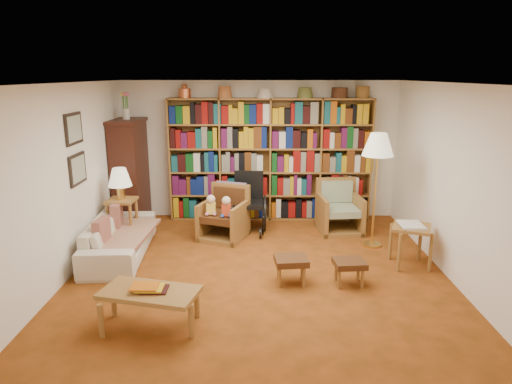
{
  "coord_description": "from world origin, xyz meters",
  "views": [
    {
      "loc": [
        -0.0,
        -5.78,
        2.61
      ],
      "look_at": [
        -0.04,
        0.6,
        0.95
      ],
      "focal_mm": 32.0,
      "sensor_mm": 36.0,
      "label": 1
    }
  ],
  "objects_px": {
    "side_table_lamp": "(122,211)",
    "footstool_a": "(291,262)",
    "footstool_b": "(349,265)",
    "sofa": "(120,237)",
    "wheelchair": "(249,204)",
    "armchair_leather": "(224,216)",
    "armchair_sage": "(339,211)",
    "coffee_table": "(150,295)",
    "floor_lamp": "(378,149)",
    "side_table_papers": "(411,233)"
  },
  "relations": [
    {
      "from": "armchair_sage",
      "to": "floor_lamp",
      "type": "height_order",
      "value": "floor_lamp"
    },
    {
      "from": "side_table_lamp",
      "to": "side_table_papers",
      "type": "distance_m",
      "value": 4.34
    },
    {
      "from": "armchair_sage",
      "to": "footstool_a",
      "type": "relative_size",
      "value": 1.95
    },
    {
      "from": "side_table_papers",
      "to": "wheelchair",
      "type": "bearing_deg",
      "value": 146.95
    },
    {
      "from": "side_table_lamp",
      "to": "armchair_leather",
      "type": "xyz_separation_m",
      "value": [
        1.57,
        0.29,
        -0.17
      ]
    },
    {
      "from": "armchair_leather",
      "to": "wheelchair",
      "type": "bearing_deg",
      "value": 37.53
    },
    {
      "from": "side_table_lamp",
      "to": "footstool_b",
      "type": "bearing_deg",
      "value": -24.32
    },
    {
      "from": "armchair_leather",
      "to": "floor_lamp",
      "type": "xyz_separation_m",
      "value": [
        2.34,
        -0.41,
        1.17
      ]
    },
    {
      "from": "sofa",
      "to": "side_table_lamp",
      "type": "relative_size",
      "value": 2.67
    },
    {
      "from": "wheelchair",
      "to": "side_table_papers",
      "type": "relative_size",
      "value": 1.58
    },
    {
      "from": "armchair_sage",
      "to": "footstool_a",
      "type": "height_order",
      "value": "armchair_sage"
    },
    {
      "from": "footstool_a",
      "to": "armchair_leather",
      "type": "bearing_deg",
      "value": 119.7
    },
    {
      "from": "wheelchair",
      "to": "footstool_a",
      "type": "height_order",
      "value": "wheelchair"
    },
    {
      "from": "footstool_a",
      "to": "coffee_table",
      "type": "xyz_separation_m",
      "value": [
        -1.55,
        -1.06,
        0.08
      ]
    },
    {
      "from": "coffee_table",
      "to": "armchair_sage",
      "type": "bearing_deg",
      "value": 51.37
    },
    {
      "from": "side_table_papers",
      "to": "footstool_b",
      "type": "distance_m",
      "value": 1.15
    },
    {
      "from": "footstool_a",
      "to": "footstool_b",
      "type": "height_order",
      "value": "footstool_a"
    },
    {
      "from": "armchair_leather",
      "to": "side_table_lamp",
      "type": "bearing_deg",
      "value": -169.65
    },
    {
      "from": "armchair_sage",
      "to": "side_table_papers",
      "type": "xyz_separation_m",
      "value": [
        0.74,
        -1.52,
        0.15
      ]
    },
    {
      "from": "wheelchair",
      "to": "floor_lamp",
      "type": "xyz_separation_m",
      "value": [
        1.94,
        -0.72,
        1.06
      ]
    },
    {
      "from": "side_table_lamp",
      "to": "footstool_a",
      "type": "distance_m",
      "value": 2.95
    },
    {
      "from": "sofa",
      "to": "floor_lamp",
      "type": "distance_m",
      "value": 4.03
    },
    {
      "from": "armchair_sage",
      "to": "side_table_papers",
      "type": "relative_size",
      "value": 1.36
    },
    {
      "from": "floor_lamp",
      "to": "side_table_papers",
      "type": "bearing_deg",
      "value": -66.2
    },
    {
      "from": "floor_lamp",
      "to": "side_table_papers",
      "type": "relative_size",
      "value": 2.75
    },
    {
      "from": "footstool_b",
      "to": "coffee_table",
      "type": "xyz_separation_m",
      "value": [
        -2.29,
        -1.02,
        0.1
      ]
    },
    {
      "from": "footstool_a",
      "to": "coffee_table",
      "type": "distance_m",
      "value": 1.88
    },
    {
      "from": "floor_lamp",
      "to": "footstool_a",
      "type": "bearing_deg",
      "value": -135.52
    },
    {
      "from": "side_table_papers",
      "to": "coffee_table",
      "type": "height_order",
      "value": "side_table_papers"
    },
    {
      "from": "sofa",
      "to": "wheelchair",
      "type": "xyz_separation_m",
      "value": [
        1.88,
        1.13,
        0.18
      ]
    },
    {
      "from": "sofa",
      "to": "armchair_sage",
      "type": "xyz_separation_m",
      "value": [
        3.42,
        1.17,
        0.05
      ]
    },
    {
      "from": "floor_lamp",
      "to": "armchair_leather",
      "type": "bearing_deg",
      "value": 170.19
    },
    {
      "from": "armchair_sage",
      "to": "footstool_b",
      "type": "xyz_separation_m",
      "value": [
        -0.22,
        -2.12,
        -0.06
      ]
    },
    {
      "from": "wheelchair",
      "to": "side_table_papers",
      "type": "xyz_separation_m",
      "value": [
        2.28,
        -1.48,
        0.02
      ]
    },
    {
      "from": "sofa",
      "to": "footstool_a",
      "type": "height_order",
      "value": "sofa"
    },
    {
      "from": "floor_lamp",
      "to": "side_table_papers",
      "type": "distance_m",
      "value": 1.33
    },
    {
      "from": "floor_lamp",
      "to": "footstool_a",
      "type": "distance_m",
      "value": 2.27
    },
    {
      "from": "side_table_lamp",
      "to": "armchair_leather",
      "type": "relative_size",
      "value": 0.78
    },
    {
      "from": "sofa",
      "to": "footstool_b",
      "type": "relative_size",
      "value": 4.58
    },
    {
      "from": "wheelchair",
      "to": "floor_lamp",
      "type": "relative_size",
      "value": 0.57
    },
    {
      "from": "side_table_lamp",
      "to": "footstool_a",
      "type": "bearing_deg",
      "value": -29.49
    },
    {
      "from": "armchair_leather",
      "to": "armchair_sage",
      "type": "distance_m",
      "value": 1.97
    },
    {
      "from": "sofa",
      "to": "footstool_a",
      "type": "distance_m",
      "value": 2.63
    },
    {
      "from": "footstool_a",
      "to": "footstool_b",
      "type": "relative_size",
      "value": 1.07
    },
    {
      "from": "side_table_papers",
      "to": "footstool_b",
      "type": "bearing_deg",
      "value": -147.67
    },
    {
      "from": "side_table_papers",
      "to": "footstool_a",
      "type": "bearing_deg",
      "value": -161.53
    },
    {
      "from": "floor_lamp",
      "to": "coffee_table",
      "type": "distance_m",
      "value": 3.93
    },
    {
      "from": "floor_lamp",
      "to": "side_table_lamp",
      "type": "bearing_deg",
      "value": 178.27
    },
    {
      "from": "side_table_papers",
      "to": "armchair_leather",
      "type": "bearing_deg",
      "value": 156.42
    },
    {
      "from": "armchair_sage",
      "to": "coffee_table",
      "type": "height_order",
      "value": "armchair_sage"
    }
  ]
}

